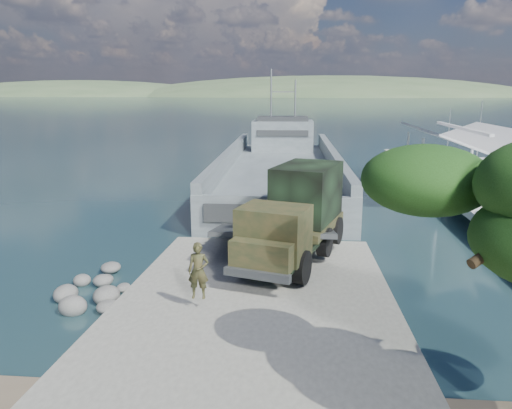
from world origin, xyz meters
The scene contains 10 objects.
ground centered at (0.00, 0.00, 0.00)m, with size 1400.00×1400.00×0.00m, color #18343B.
boat_ramp centered at (0.00, -1.00, 0.25)m, with size 10.00×18.00×0.50m, color slate.
shoreline_rocks centered at (-6.20, 0.50, 0.00)m, with size 3.20×5.60×0.90m, color #525250, non-canonical shape.
distant_headlands centered at (50.00, 560.00, 0.00)m, with size 1000.00×240.00×48.00m, color #3B5333, non-canonical shape.
pier centered at (13.00, 18.77, 1.60)m, with size 6.40×44.00×6.10m.
landing_craft centered at (-0.09, 23.55, 0.87)m, with size 9.79×36.10×10.66m.
military_truck centered at (1.38, 4.22, 2.48)m, with size 5.00×8.92×3.97m.
soldier centered at (-1.90, -1.60, 1.48)m, with size 0.72×0.47×1.96m, color black.
sailboat_near centered at (16.34, 34.42, 0.33)m, with size 1.68×5.11×6.15m.
sailboat_far centered at (19.33, 34.42, 0.37)m, with size 1.76×5.73×6.95m.
Camera 1 is at (1.45, -17.33, 7.88)m, focal length 35.00 mm.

